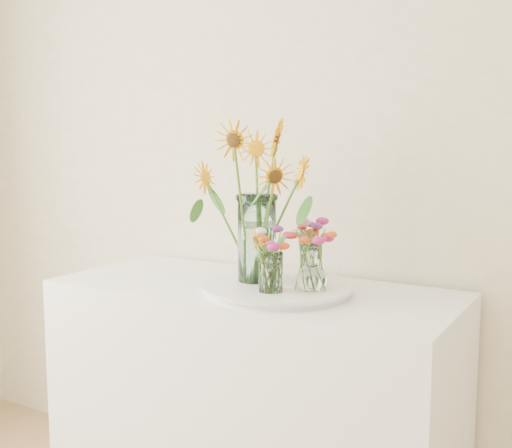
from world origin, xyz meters
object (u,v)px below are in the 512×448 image
tray (277,290)px  small_vase_c (311,263)px  counter (253,411)px  small_vase_b (312,269)px  small_vase_a (271,273)px  mason_jar (257,238)px

tray → small_vase_c: small_vase_c is taller
counter → small_vase_b: size_ratio=10.02×
tray → small_vase_a: small_vase_a is taller
small_vase_a → counter: bearing=136.2°
mason_jar → small_vase_a: bearing=-44.3°
counter → mason_jar: 0.63m
small_vase_b → mason_jar: bearing=173.5°
mason_jar → small_vase_b: bearing=-6.5°
counter → small_vase_b: small_vase_b is taller
tray → mason_jar: bearing=170.0°
mason_jar → small_vase_a: (0.12, -0.11, -0.08)m
counter → small_vase_b: bearing=-12.4°
tray → mason_jar: mason_jar is taller
mason_jar → small_vase_a: 0.18m
counter → small_vase_c: small_vase_c is taller
mason_jar → small_vase_b: (0.22, -0.02, -0.08)m
tray → small_vase_b: (0.13, -0.01, 0.08)m
small_vase_c → tray: bearing=-120.9°
small_vase_a → small_vase_b: (0.10, 0.09, 0.00)m
small_vase_a → small_vase_c: (0.04, 0.21, -0.00)m
tray → small_vase_c: (0.07, 0.11, 0.08)m
counter → small_vase_a: size_ratio=10.69×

